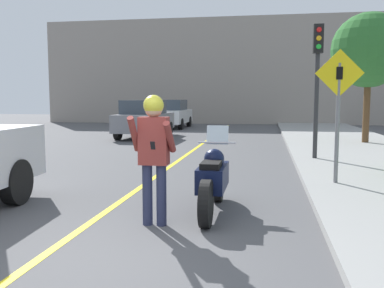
{
  "coord_description": "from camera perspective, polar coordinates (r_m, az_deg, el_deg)",
  "views": [
    {
      "loc": [
        1.84,
        -4.11,
        1.76
      ],
      "look_at": [
        0.69,
        2.52,
        1.04
      ],
      "focal_mm": 40.0,
      "sensor_mm": 36.0,
      "label": 1
    }
  ],
  "objects": [
    {
      "name": "parked_car_white",
      "position": [
        25.62,
        -2.77,
        4.07
      ],
      "size": [
        1.88,
        4.2,
        1.68
      ],
      "color": "black",
      "rests_on": "ground"
    },
    {
      "name": "building_backdrop",
      "position": [
        30.22,
        6.44,
        9.62
      ],
      "size": [
        28.0,
        1.2,
        7.28
      ],
      "color": "gray",
      "rests_on": "ground"
    },
    {
      "name": "motorcycle",
      "position": [
        6.6,
        2.81,
        -4.8
      ],
      "size": [
        0.62,
        2.19,
        1.32
      ],
      "color": "black",
      "rests_on": "ground"
    },
    {
      "name": "road_center_line",
      "position": [
        10.55,
        -3.67,
        -3.51
      ],
      "size": [
        0.12,
        36.0,
        0.01
      ],
      "color": "yellow",
      "rests_on": "ground"
    },
    {
      "name": "street_tree",
      "position": [
        17.28,
        22.53,
        11.44
      ],
      "size": [
        2.73,
        2.73,
        4.76
      ],
      "color": "brown",
      "rests_on": "sidewalk_curb"
    },
    {
      "name": "ground_plane",
      "position": [
        4.83,
        -13.8,
        -15.46
      ],
      "size": [
        80.0,
        80.0,
        0.0
      ],
      "primitive_type": "plane",
      "color": "#4C4C4F"
    },
    {
      "name": "person_biker",
      "position": [
        5.88,
        -5.12,
        -0.17
      ],
      "size": [
        0.59,
        0.49,
        1.81
      ],
      "color": "#282D4C",
      "rests_on": "ground"
    },
    {
      "name": "crossing_sign",
      "position": [
        8.68,
        18.92,
        5.17
      ],
      "size": [
        0.91,
        0.08,
        2.56
      ],
      "color": "slate",
      "rests_on": "sidewalk_curb"
    },
    {
      "name": "traffic_light",
      "position": [
        12.18,
        16.39,
        9.98
      ],
      "size": [
        0.26,
        0.3,
        3.6
      ],
      "color": "#2D2D30",
      "rests_on": "sidewalk_curb"
    },
    {
      "name": "parked_car_grey",
      "position": [
        19.41,
        -6.34,
        3.39
      ],
      "size": [
        1.88,
        4.2,
        1.68
      ],
      "color": "black",
      "rests_on": "ground"
    }
  ]
}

